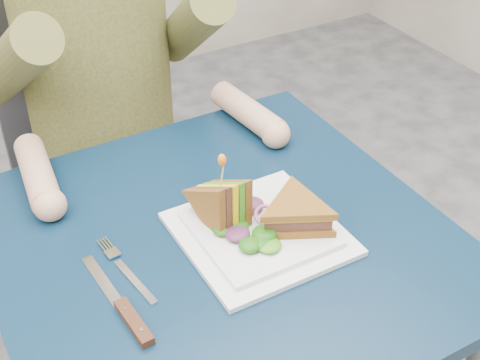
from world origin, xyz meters
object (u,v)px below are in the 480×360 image
table (222,272)px  chair (97,140)px  diner (92,18)px  fork (127,271)px  sandwich_upright (223,205)px  sandwich_flat (296,213)px  plate (260,232)px  knife (128,314)px

table → chair: size_ratio=0.81×
chair → diner: (-0.00, -0.11, 0.37)m
fork → table: bearing=-0.2°
sandwich_upright → chair: bearing=91.2°
sandwich_flat → plate: bearing=155.6°
fork → knife: bearing=-111.0°
chair → sandwich_upright: size_ratio=6.55×
table → sandwich_flat: 0.18m
plate → knife: bearing=-167.3°
fork → knife: knife is taller
sandwich_flat → table: bearing=155.3°
diner → knife: 0.71m
knife → table: bearing=23.3°
table → knife: bearing=-156.7°
chair → sandwich_upright: 0.71m
diner → sandwich_flat: size_ratio=3.79×
plate → knife: plate is taller
sandwich_flat → diner: bearing=100.4°
plate → fork: 0.23m
plate → sandwich_flat: size_ratio=1.32×
chair → plate: bearing=-85.2°
chair → fork: 0.73m
diner → sandwich_upright: 0.57m
table → sandwich_upright: bearing=50.5°
chair → knife: chair is taller
diner → fork: size_ratio=4.15×
chair → sandwich_upright: chair is taller
chair → fork: bearing=-103.9°
table → fork: bearing=179.8°
diner → table: bearing=-90.0°
fork → sandwich_upright: bearing=5.1°
chair → plate: 0.74m
plate → sandwich_upright: (-0.05, 0.04, 0.05)m
table → plate: (0.06, -0.03, 0.09)m
diner → plate: bearing=-84.3°
sandwich_flat → knife: 0.32m
sandwich_upright → knife: sandwich_upright is taller
plate → fork: plate is taller
chair → plate: size_ratio=3.58×
plate → fork: (-0.23, 0.03, -0.01)m
chair → plate: chair is taller
sandwich_upright → fork: 0.19m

